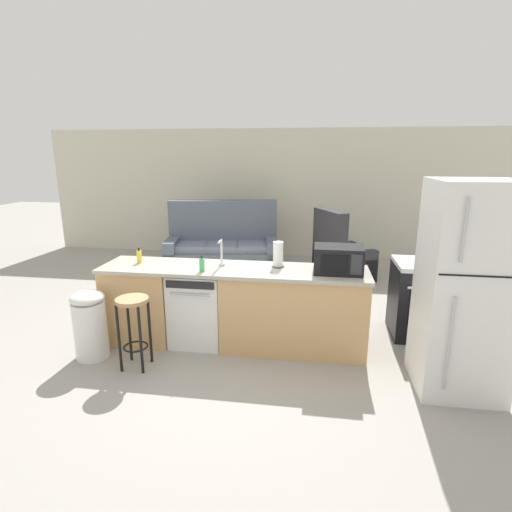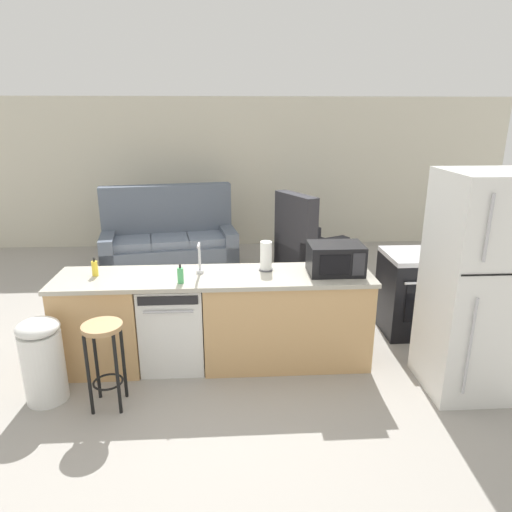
{
  "view_description": "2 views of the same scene",
  "coord_description": "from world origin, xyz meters",
  "px_view_note": "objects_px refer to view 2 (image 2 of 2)",
  "views": [
    {
      "loc": [
        1.01,
        -4.11,
        2.12
      ],
      "look_at": [
        0.29,
        0.76,
        0.84
      ],
      "focal_mm": 28.0,
      "sensor_mm": 36.0,
      "label": 1
    },
    {
      "loc": [
        0.3,
        -3.99,
        2.34
      ],
      "look_at": [
        0.54,
        0.11,
        1.04
      ],
      "focal_mm": 32.0,
      "sensor_mm": 36.0,
      "label": 2
    }
  ],
  "objects_px": {
    "dishwasher": "(174,323)",
    "stove_range": "(418,292)",
    "paper_towel_roll": "(266,256)",
    "dish_soap_bottle": "(95,268)",
    "armchair": "(306,248)",
    "bar_stool": "(104,348)",
    "trash_bin": "(43,359)",
    "couch": "(169,243)",
    "microwave": "(335,259)",
    "soap_bottle": "(180,275)",
    "refrigerator": "(477,286)",
    "kettle": "(433,242)"
  },
  "relations": [
    {
      "from": "stove_range",
      "to": "bar_stool",
      "type": "bearing_deg",
      "value": -158.67
    },
    {
      "from": "dishwasher",
      "to": "paper_towel_roll",
      "type": "bearing_deg",
      "value": 7.25
    },
    {
      "from": "dishwasher",
      "to": "paper_towel_roll",
      "type": "relative_size",
      "value": 2.98
    },
    {
      "from": "microwave",
      "to": "trash_bin",
      "type": "relative_size",
      "value": 0.68
    },
    {
      "from": "couch",
      "to": "kettle",
      "type": "bearing_deg",
      "value": -35.15
    },
    {
      "from": "dishwasher",
      "to": "armchair",
      "type": "xyz_separation_m",
      "value": [
        1.71,
        2.67,
        -0.07
      ]
    },
    {
      "from": "paper_towel_roll",
      "to": "bar_stool",
      "type": "bearing_deg",
      "value": -150.68
    },
    {
      "from": "soap_bottle",
      "to": "kettle",
      "type": "distance_m",
      "value": 2.8
    },
    {
      "from": "couch",
      "to": "armchair",
      "type": "bearing_deg",
      "value": -6.49
    },
    {
      "from": "stove_range",
      "to": "kettle",
      "type": "distance_m",
      "value": 0.58
    },
    {
      "from": "stove_range",
      "to": "microwave",
      "type": "bearing_deg",
      "value": -152.88
    },
    {
      "from": "soap_bottle",
      "to": "trash_bin",
      "type": "bearing_deg",
      "value": -162.96
    },
    {
      "from": "trash_bin",
      "to": "couch",
      "type": "relative_size",
      "value": 0.35
    },
    {
      "from": "kettle",
      "to": "trash_bin",
      "type": "bearing_deg",
      "value": -162.28
    },
    {
      "from": "dish_soap_bottle",
      "to": "couch",
      "type": "height_order",
      "value": "couch"
    },
    {
      "from": "microwave",
      "to": "dish_soap_bottle",
      "type": "bearing_deg",
      "value": 178.72
    },
    {
      "from": "dishwasher",
      "to": "stove_range",
      "type": "distance_m",
      "value": 2.66
    },
    {
      "from": "kettle",
      "to": "couch",
      "type": "xyz_separation_m",
      "value": [
        -3.16,
        2.23,
        -0.59
      ]
    },
    {
      "from": "stove_range",
      "to": "dish_soap_bottle",
      "type": "height_order",
      "value": "dish_soap_bottle"
    },
    {
      "from": "microwave",
      "to": "armchair",
      "type": "height_order",
      "value": "armchair"
    },
    {
      "from": "stove_range",
      "to": "soap_bottle",
      "type": "height_order",
      "value": "soap_bottle"
    },
    {
      "from": "bar_stool",
      "to": "armchair",
      "type": "bearing_deg",
      "value": 56.64
    },
    {
      "from": "bar_stool",
      "to": "trash_bin",
      "type": "relative_size",
      "value": 1.0
    },
    {
      "from": "paper_towel_roll",
      "to": "couch",
      "type": "relative_size",
      "value": 0.13
    },
    {
      "from": "stove_range",
      "to": "paper_towel_roll",
      "type": "bearing_deg",
      "value": -165.73
    },
    {
      "from": "microwave",
      "to": "dish_soap_bottle",
      "type": "xyz_separation_m",
      "value": [
        -2.22,
        0.05,
        -0.07
      ]
    },
    {
      "from": "armchair",
      "to": "dish_soap_bottle",
      "type": "bearing_deg",
      "value": -132.57
    },
    {
      "from": "couch",
      "to": "armchair",
      "type": "xyz_separation_m",
      "value": [
        2.1,
        -0.24,
        -0.04
      ]
    },
    {
      "from": "dishwasher",
      "to": "kettle",
      "type": "height_order",
      "value": "kettle"
    },
    {
      "from": "microwave",
      "to": "kettle",
      "type": "distance_m",
      "value": 1.42
    },
    {
      "from": "bar_stool",
      "to": "armchair",
      "type": "height_order",
      "value": "armchair"
    },
    {
      "from": "trash_bin",
      "to": "armchair",
      "type": "relative_size",
      "value": 0.62
    },
    {
      "from": "paper_towel_roll",
      "to": "armchair",
      "type": "height_order",
      "value": "armchair"
    },
    {
      "from": "dishwasher",
      "to": "stove_range",
      "type": "height_order",
      "value": "stove_range"
    },
    {
      "from": "bar_stool",
      "to": "armchair",
      "type": "distance_m",
      "value": 3.98
    },
    {
      "from": "kettle",
      "to": "trash_bin",
      "type": "distance_m",
      "value": 4.03
    },
    {
      "from": "microwave",
      "to": "soap_bottle",
      "type": "relative_size",
      "value": 2.84
    },
    {
      "from": "refrigerator",
      "to": "paper_towel_roll",
      "type": "height_order",
      "value": "refrigerator"
    },
    {
      "from": "stove_range",
      "to": "armchair",
      "type": "distance_m",
      "value": 2.3
    },
    {
      "from": "paper_towel_roll",
      "to": "dish_soap_bottle",
      "type": "xyz_separation_m",
      "value": [
        -1.58,
        -0.06,
        -0.07
      ]
    },
    {
      "from": "soap_bottle",
      "to": "dish_soap_bottle",
      "type": "xyz_separation_m",
      "value": [
        -0.8,
        0.23,
        0.0
      ]
    },
    {
      "from": "armchair",
      "to": "dishwasher",
      "type": "bearing_deg",
      "value": -122.65
    },
    {
      "from": "microwave",
      "to": "trash_bin",
      "type": "height_order",
      "value": "microwave"
    },
    {
      "from": "refrigerator",
      "to": "dish_soap_bottle",
      "type": "distance_m",
      "value": 3.35
    },
    {
      "from": "soap_bottle",
      "to": "dishwasher",
      "type": "bearing_deg",
      "value": 119.95
    },
    {
      "from": "refrigerator",
      "to": "trash_bin",
      "type": "relative_size",
      "value": 2.58
    },
    {
      "from": "stove_range",
      "to": "dish_soap_bottle",
      "type": "bearing_deg",
      "value": -171.37
    },
    {
      "from": "dishwasher",
      "to": "dish_soap_bottle",
      "type": "relative_size",
      "value": 4.77
    },
    {
      "from": "dishwasher",
      "to": "stove_range",
      "type": "relative_size",
      "value": 0.93
    },
    {
      "from": "dish_soap_bottle",
      "to": "trash_bin",
      "type": "bearing_deg",
      "value": -119.57
    }
  ]
}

